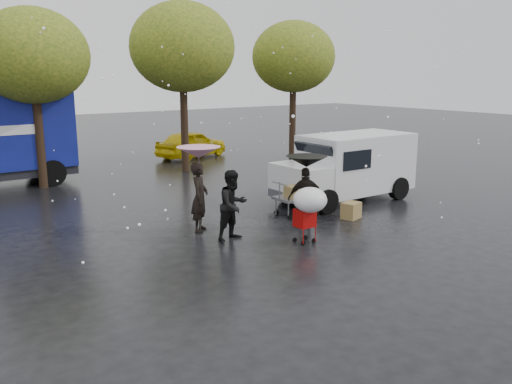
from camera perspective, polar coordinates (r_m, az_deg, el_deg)
ground at (r=14.39m, az=2.79°, el=-4.58°), size 90.00×90.00×0.00m
person_pink at (r=14.65m, az=-5.95°, el=-0.56°), size 0.79×0.80×1.86m
person_middle at (r=13.83m, az=-2.42°, el=-1.39°), size 0.99×0.83×1.82m
person_black at (r=14.94m, az=5.26°, el=-0.63°), size 1.07×0.84×1.69m
umbrella_pink at (r=14.42m, az=-6.06°, el=4.15°), size 1.17×1.17×2.30m
umbrella_black at (r=14.74m, az=5.34°, el=3.20°), size 1.13×1.13×2.01m
vendor_cart at (r=16.39m, az=4.80°, el=0.13°), size 1.52×0.80×1.27m
shopping_cart at (r=13.44m, az=5.62°, el=-1.16°), size 0.84×0.84×1.46m
white_van at (r=18.36m, az=9.65°, el=2.72°), size 4.91×2.18×2.20m
box_ground_near at (r=16.21m, az=9.98°, el=-1.92°), size 0.63×0.56×0.48m
box_ground_far at (r=16.88m, az=7.33°, el=-1.52°), size 0.45×0.37×0.33m
yellow_taxi at (r=27.61m, az=-6.81°, el=5.05°), size 4.33×2.87×1.37m
tree_row at (r=22.31m, az=-14.71°, el=14.16°), size 21.60×4.40×7.12m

